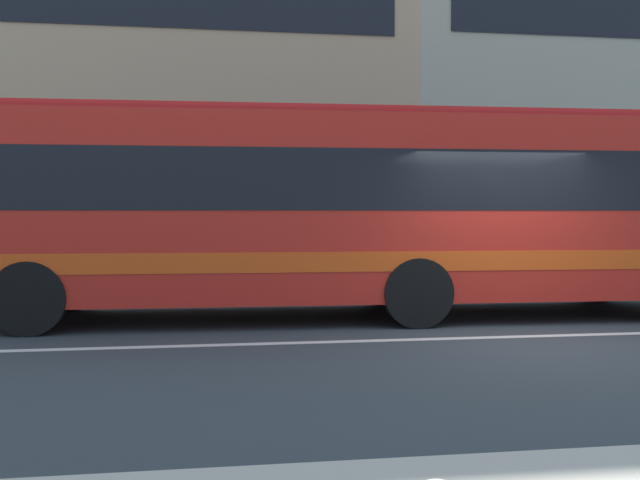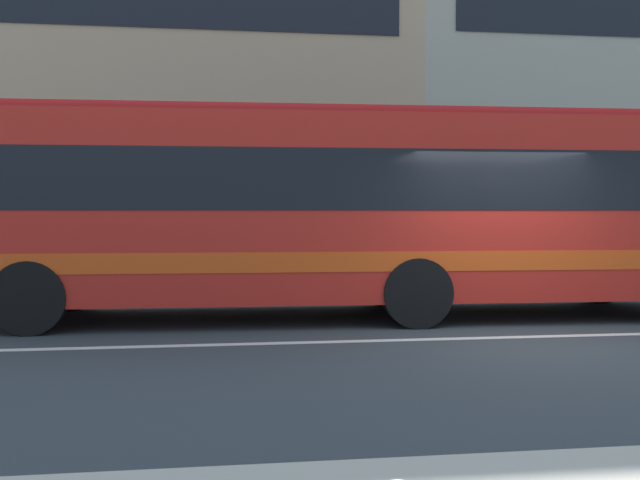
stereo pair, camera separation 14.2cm
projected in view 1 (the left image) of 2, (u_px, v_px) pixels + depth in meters
The scene contains 4 objects.
ground_plane at pixel (524, 337), 9.51m from camera, with size 160.00×160.00×0.00m, color #343C3F.
lane_centre_line at pixel (524, 336), 9.51m from camera, with size 60.00×0.16×0.01m, color silver.
apartment_block_left at pixel (93, 53), 23.29m from camera, with size 19.13×9.56×13.57m.
transit_bus at pixel (355, 206), 11.26m from camera, with size 11.32×2.95×3.17m.
Camera 1 is at (-4.11, -8.93, 1.65)m, focal length 40.40 mm.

